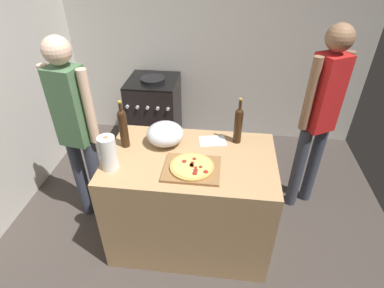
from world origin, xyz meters
TOP-DOWN VIEW (x-y plane):
  - ground_plane at (0.00, 1.25)m, footprint 3.86×3.10m
  - kitchen_wall_rear at (0.00, 2.55)m, footprint 3.86×0.10m
  - counter at (0.07, 0.70)m, footprint 1.28×0.79m
  - cutting_board at (0.10, 0.55)m, footprint 0.40×0.32m
  - pizza at (0.10, 0.55)m, footprint 0.31×0.31m
  - mixing_bowl at (-0.15, 0.86)m, footprint 0.29×0.29m
  - paper_towel_roll at (-0.47, 0.51)m, footprint 0.12×0.12m
  - wine_bottle_dark at (0.42, 0.95)m, footprint 0.06×0.06m
  - wine_bottle_amber at (-0.45, 0.79)m, footprint 0.07×0.07m
  - recipe_sheet at (0.22, 0.93)m, footprint 0.24×0.19m
  - stove at (-0.55, 2.15)m, footprint 0.58×0.61m
  - person_in_stripes at (-0.88, 0.87)m, footprint 0.40×0.24m
  - person_in_red at (1.11, 1.28)m, footprint 0.35×0.28m

SIDE VIEW (x-z plane):
  - ground_plane at x=0.00m, z-range -0.02..0.00m
  - stove at x=-0.55m, z-range -0.02..0.90m
  - counter at x=0.07m, z-range 0.00..0.89m
  - recipe_sheet at x=0.22m, z-range 0.89..0.89m
  - cutting_board at x=0.10m, z-range 0.89..0.91m
  - pizza at x=0.10m, z-range 0.91..0.93m
  - mixing_bowl at x=-0.15m, z-range 0.89..1.07m
  - person_in_stripes at x=-0.88m, z-range 0.14..1.85m
  - paper_towel_roll at x=-0.47m, z-range 0.89..1.15m
  - person_in_red at x=1.11m, z-range 0.15..1.89m
  - wine_bottle_dark at x=0.42m, z-range 0.86..1.24m
  - wine_bottle_amber at x=-0.45m, z-range 0.87..1.26m
  - kitchen_wall_rear at x=0.00m, z-range 0.00..2.60m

